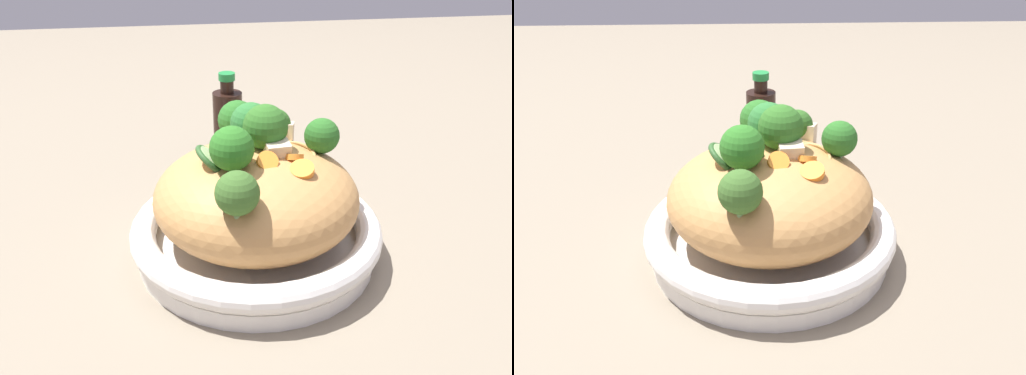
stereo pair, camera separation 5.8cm
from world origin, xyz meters
TOP-DOWN VIEW (x-y plane):
  - ground_plane at (0.00, 0.00)m, footprint 3.00×3.00m
  - serving_bowl at (0.00, 0.00)m, footprint 0.29×0.29m
  - noodle_heap at (0.00, -0.00)m, footprint 0.23×0.23m
  - broccoli_florets at (0.00, 0.02)m, footprint 0.16×0.24m
  - carrot_coins at (0.03, -0.03)m, footprint 0.06×0.05m
  - zucchini_slices at (-0.04, -0.01)m, footprint 0.07×0.05m
  - chicken_chunks at (0.04, 0.06)m, footprint 0.06×0.12m
  - soy_sauce_bottle at (-0.00, 0.28)m, footprint 0.05×0.05m

SIDE VIEW (x-z plane):
  - ground_plane at x=0.00m, z-range 0.00..0.00m
  - serving_bowl at x=0.00m, z-range 0.00..0.05m
  - soy_sauce_bottle at x=0.00m, z-range -0.01..0.13m
  - noodle_heap at x=0.00m, z-range 0.02..0.13m
  - chicken_chunks at x=0.04m, z-range 0.10..0.14m
  - carrot_coins at x=0.03m, z-range 0.12..0.14m
  - zucchini_slices at x=-0.04m, z-range 0.11..0.15m
  - broccoli_florets at x=0.00m, z-range 0.10..0.18m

